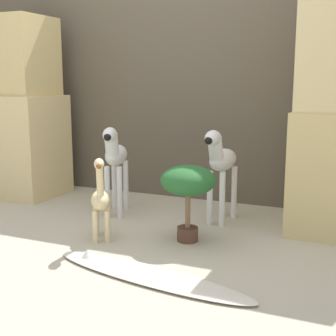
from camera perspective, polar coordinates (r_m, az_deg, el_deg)
The scene contains 8 objects.
ground_plane at distance 3.04m, azimuth -8.21°, elevation -9.44°, with size 14.00×14.00×0.00m, color #B2A88E.
wall_back at distance 4.12m, azimuth 1.84°, elevation 11.56°, with size 6.40×0.08×2.20m.
rock_pillar_left at distance 4.43m, azimuth -17.74°, elevation 6.27°, with size 0.71×0.59×1.57m.
zebra_right at distance 3.40m, azimuth 6.45°, elevation 0.72°, with size 0.18×0.49×0.70m.
zebra_left at distance 3.61m, azimuth -6.48°, elevation 1.31°, with size 0.27×0.49×0.70m.
giraffe_figurine at distance 3.08m, azimuth -8.19°, elevation -3.80°, with size 0.26×0.35×0.57m.
potted_palm_front at distance 3.00m, azimuth 2.45°, elevation -1.99°, with size 0.36×0.36×0.50m.
surfboard at distance 2.58m, azimuth -2.62°, elevation -12.82°, with size 1.27×0.44×0.07m.
Camera 1 is at (1.51, -2.42, 1.05)m, focal length 50.00 mm.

